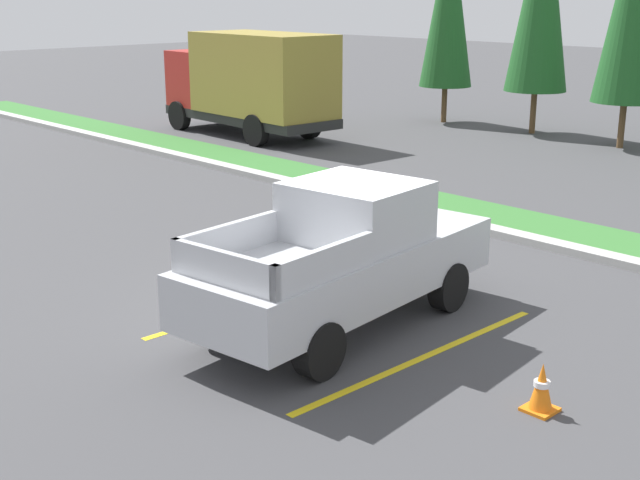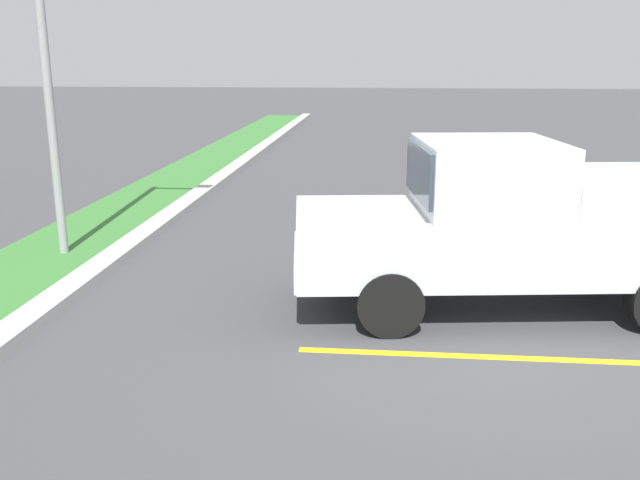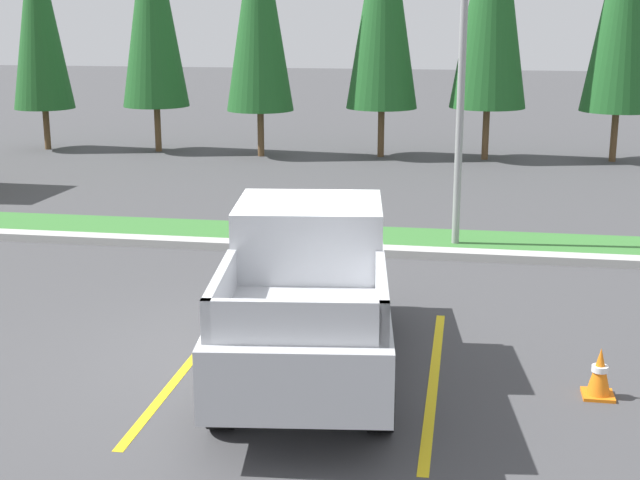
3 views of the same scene
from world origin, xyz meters
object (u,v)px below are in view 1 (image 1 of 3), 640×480
(pickup_truck_main, at_px, (345,257))
(traffic_cone, at_px, (542,388))
(cargo_truck_distant, at_px, (251,80))
(cypress_tree_leftmost, at_px, (448,1))

(pickup_truck_main, relative_size, traffic_cone, 9.03)
(pickup_truck_main, relative_size, cargo_truck_distant, 0.79)
(cypress_tree_leftmost, xyz_separation_m, traffic_cone, (15.14, -17.12, -4.05))
(cargo_truck_distant, xyz_separation_m, cypress_tree_leftmost, (2.47, 7.15, 2.49))
(cargo_truck_distant, distance_m, cypress_tree_leftmost, 7.96)
(pickup_truck_main, height_order, traffic_cone, pickup_truck_main)
(pickup_truck_main, distance_m, cargo_truck_distant, 17.20)
(cargo_truck_distant, relative_size, traffic_cone, 11.45)
(cargo_truck_distant, xyz_separation_m, traffic_cone, (17.62, -9.97, -1.56))
(cargo_truck_distant, relative_size, cypress_tree_leftmost, 0.93)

